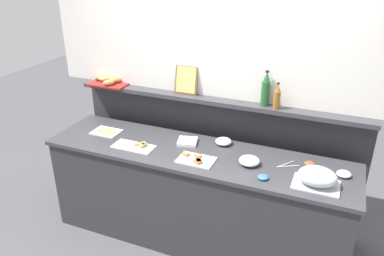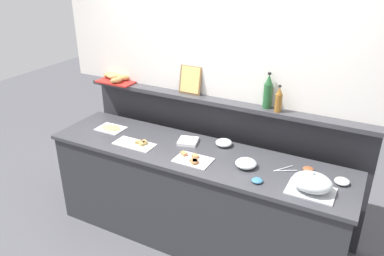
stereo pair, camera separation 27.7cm
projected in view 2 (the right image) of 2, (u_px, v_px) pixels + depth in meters
The scene contains 19 objects.
ground_plane at pixel (220, 204), 4.16m from camera, with size 12.00×12.00×0.00m, color #4C4C51.
buffet_counter at pixel (195, 197), 3.48m from camera, with size 2.72×0.69×0.93m.
back_ledge_unit at pixel (219, 154), 3.81m from camera, with size 2.82×0.22×1.27m.
upper_wall_panel at pixel (224, 25), 3.30m from camera, with size 3.42×0.08×1.33m, color white.
sandwich_platter_front at pixel (193, 160), 3.15m from camera, with size 0.31×0.20×0.04m.
sandwich_platter_side at pixel (136, 144), 3.41m from camera, with size 0.38×0.17×0.04m.
cold_cuts_platter at pixel (111, 128), 3.72m from camera, with size 0.26×0.20×0.02m.
serving_cloche at pixel (312, 183), 2.71m from camera, with size 0.34×0.24×0.17m.
glass_bowl_large at pixel (342, 182), 2.83m from camera, with size 0.11×0.11×0.04m.
glass_bowl_medium at pixel (246, 164), 3.05m from camera, with size 0.17×0.17×0.07m.
glass_bowl_small at pixel (224, 143), 3.39m from camera, with size 0.15×0.15×0.06m.
condiment_bowl_red at pixel (257, 180), 2.85m from camera, with size 0.09×0.09×0.03m, color teal.
condiment_bowl_teal at pixel (308, 169), 3.00m from camera, with size 0.09×0.09×0.03m, color brown.
serving_tongs at pixel (284, 170), 3.01m from camera, with size 0.17×0.16×0.01m.
napkin_stack at pixel (188, 141), 3.45m from camera, with size 0.17×0.17×0.03m, color white.
wine_bottle_green at pixel (268, 92), 3.26m from camera, with size 0.08×0.08×0.32m.
vinegar_bottle_amber at pixel (279, 100), 3.19m from camera, with size 0.06×0.06×0.24m.
bread_basket at pixel (118, 77), 4.00m from camera, with size 0.41×0.30×0.08m.
framed_picture at pixel (190, 80), 3.60m from camera, with size 0.23×0.07×0.27m.
Camera 2 is at (1.33, -2.57, 2.50)m, focal length 35.49 mm.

